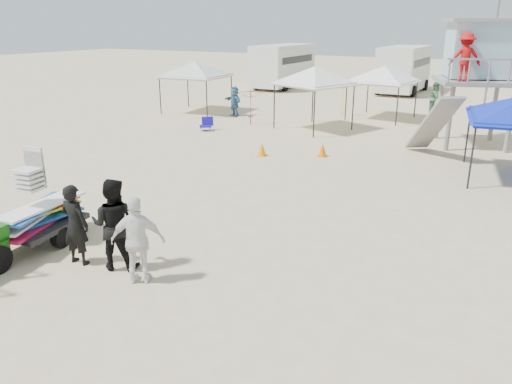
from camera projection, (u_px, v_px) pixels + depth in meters
The scene contains 18 objects.
ground at pixel (153, 301), 9.16m from camera, with size 140.00×140.00×0.00m, color beige.
surf_trailer at pixel (38, 210), 11.29m from camera, with size 1.49×2.41×1.99m.
man_left at pixel (75, 225), 10.33m from camera, with size 0.64×0.42×1.75m, color black.
man_mid at pixel (114, 224), 10.12m from camera, with size 0.94×0.73×1.93m, color black.
man_right at pixel (138, 241), 9.55m from camera, with size 1.03×0.43×1.76m, color white.
lifeguard_tower at pixel (479, 55), 19.82m from camera, with size 3.91×3.91×4.90m.
canopy_white_a at pixel (315, 69), 23.09m from camera, with size 3.61×3.61×3.34m.
canopy_white_b at pixel (196, 64), 27.77m from camera, with size 3.37×3.37×3.23m.
canopy_white_c at pixel (384, 68), 25.81m from camera, with size 3.22×3.22×3.15m.
umbrella_a at pixel (250, 107), 24.75m from camera, with size 1.92×1.95×1.76m, color #AF121E.
umbrella_b at pixel (343, 98), 27.11m from camera, with size 2.08×2.12×1.91m, color #D2D112.
cone_near at pixel (322, 150), 18.97m from camera, with size 0.34×0.34×0.50m, color #F96607.
cone_far at pixel (262, 149), 19.08m from camera, with size 0.34×0.34×0.50m, color orange.
beach_chair_a at pixel (207, 124), 23.60m from camera, with size 0.73×0.84×0.64m.
rv_far_left at pixel (283, 64), 38.94m from camera, with size 2.64×6.80×3.25m.
rv_mid_left at pixel (404, 67), 36.06m from camera, with size 2.65×6.50×3.25m.
light_pole_left at pixel (494, 38), 28.88m from camera, with size 0.14×0.14×8.00m, color slate.
distant_beachgoers at pixel (375, 108), 24.74m from camera, with size 17.09×10.13×1.80m.
Camera 1 is at (5.54, -6.11, 4.83)m, focal length 35.00 mm.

